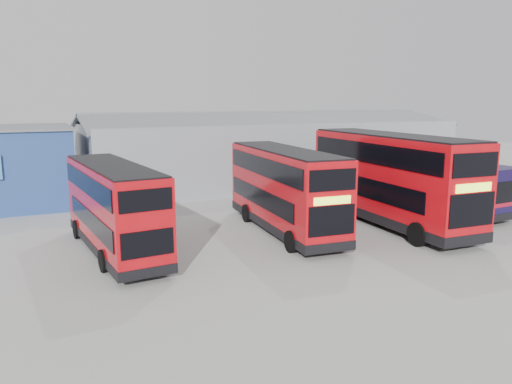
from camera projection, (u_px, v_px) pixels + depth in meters
name	position (u px, v px, depth m)	size (l,w,h in m)	color
ground_plane	(304.00, 259.00, 21.69)	(120.00, 120.00, 0.00)	gray
maintenance_shed	(268.00, 150.00, 42.37)	(30.50, 12.00, 5.89)	gray
double_decker_left	(114.00, 209.00, 22.26)	(3.14, 9.70, 4.03)	red
double_decker_centre	(284.00, 191.00, 25.89)	(3.26, 10.42, 4.34)	red
double_decker_right	(390.00, 180.00, 27.33)	(3.40, 11.94, 5.00)	red
single_decker_blue	(425.00, 183.00, 31.90)	(3.62, 11.81, 3.15)	#0E0B34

